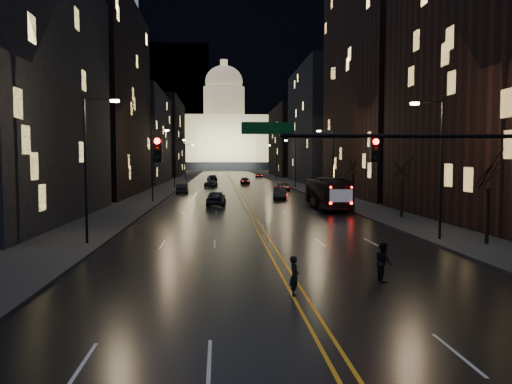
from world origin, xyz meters
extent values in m
plane|color=black|center=(0.00, 0.00, 0.00)|extent=(900.00, 900.00, 0.00)
cube|color=black|center=(0.00, 130.00, 0.01)|extent=(20.00, 320.00, 0.02)
cube|color=black|center=(-14.00, 130.00, 0.08)|extent=(8.00, 320.00, 0.16)
cube|color=black|center=(14.00, 130.00, 0.08)|extent=(8.00, 320.00, 0.16)
cube|color=orange|center=(0.00, 130.00, 0.03)|extent=(0.62, 320.00, 0.01)
cube|color=black|center=(-21.00, 54.00, 14.00)|extent=(12.00, 30.00, 28.00)
cube|color=black|center=(-21.00, 92.00, 10.00)|extent=(12.00, 34.00, 20.00)
cube|color=black|center=(-21.00, 140.00, 12.00)|extent=(12.00, 40.00, 24.00)
cube|color=black|center=(21.00, 20.00, 12.00)|extent=(12.00, 26.00, 24.00)
cube|color=black|center=(21.00, 50.00, 19.00)|extent=(12.00, 30.00, 38.00)
cube|color=black|center=(21.00, 92.00, 13.00)|extent=(12.00, 34.00, 26.00)
cube|color=black|center=(21.00, 140.00, 11.00)|extent=(12.00, 40.00, 22.00)
cube|color=black|center=(40.00, 380.00, 65.00)|extent=(520.00, 60.00, 130.00)
cube|color=black|center=(0.00, 250.00, 2.00)|extent=(90.00, 50.00, 4.00)
cube|color=#FFE893|center=(0.00, 250.00, 16.00)|extent=(80.00, 36.00, 24.00)
cylinder|color=beige|center=(0.00, 250.00, 36.00)|extent=(22.00, 22.00, 16.00)
ellipsoid|color=beige|center=(0.00, 250.00, 47.00)|extent=(20.00, 20.00, 17.00)
cylinder|color=#FFE893|center=(0.00, 250.00, 55.50)|extent=(4.00, 4.00, 6.00)
cylinder|color=black|center=(5.50, 0.00, 6.20)|extent=(12.00, 0.18, 0.18)
cube|color=black|center=(-5.50, 0.00, 5.60)|extent=(0.35, 0.30, 1.00)
cube|color=black|center=(3.50, 0.00, 5.60)|extent=(0.35, 0.30, 1.00)
sphere|color=#FF0705|center=(-5.50, -0.18, 5.95)|extent=(0.24, 0.24, 0.24)
sphere|color=#FF0705|center=(3.50, -0.18, 5.95)|extent=(0.24, 0.24, 0.24)
cube|color=#053F14|center=(-1.00, 0.00, 6.50)|extent=(2.20, 0.06, 0.50)
cylinder|color=black|center=(11.00, 10.00, 4.50)|extent=(0.16, 0.16, 9.00)
cylinder|color=black|center=(10.10, 10.00, 8.80)|extent=(1.80, 0.10, 0.10)
cube|color=#F2C491|center=(9.20, 10.00, 8.70)|extent=(0.50, 0.25, 0.15)
cylinder|color=black|center=(-11.00, 10.00, 4.50)|extent=(0.16, 0.16, 9.00)
cylinder|color=black|center=(-10.10, 10.00, 8.80)|extent=(1.80, 0.10, 0.10)
cube|color=#F2C491|center=(-9.20, 10.00, 8.70)|extent=(0.50, 0.25, 0.15)
cylinder|color=black|center=(11.00, 40.00, 4.50)|extent=(0.16, 0.16, 9.00)
cylinder|color=black|center=(10.10, 40.00, 8.80)|extent=(1.80, 0.10, 0.10)
cube|color=#F2C491|center=(9.20, 40.00, 8.70)|extent=(0.50, 0.25, 0.15)
cylinder|color=black|center=(-11.00, 40.00, 4.50)|extent=(0.16, 0.16, 9.00)
cylinder|color=black|center=(-10.10, 40.00, 8.80)|extent=(1.80, 0.10, 0.10)
cube|color=#F2C491|center=(-9.20, 40.00, 8.70)|extent=(0.50, 0.25, 0.15)
cylinder|color=black|center=(11.00, 70.00, 4.50)|extent=(0.16, 0.16, 9.00)
cylinder|color=black|center=(10.10, 70.00, 8.80)|extent=(1.80, 0.10, 0.10)
cube|color=#F2C491|center=(9.20, 70.00, 8.70)|extent=(0.50, 0.25, 0.15)
cylinder|color=black|center=(-11.00, 70.00, 4.50)|extent=(0.16, 0.16, 9.00)
cylinder|color=black|center=(-10.10, 70.00, 8.80)|extent=(1.80, 0.10, 0.10)
cube|color=#F2C491|center=(-9.20, 70.00, 8.70)|extent=(0.50, 0.25, 0.15)
cylinder|color=black|center=(11.00, 100.00, 4.50)|extent=(0.16, 0.16, 9.00)
cylinder|color=black|center=(10.10, 100.00, 8.80)|extent=(1.80, 0.10, 0.10)
cube|color=#F2C491|center=(9.20, 100.00, 8.70)|extent=(0.50, 0.25, 0.15)
cylinder|color=black|center=(-11.00, 100.00, 4.50)|extent=(0.16, 0.16, 9.00)
cylinder|color=black|center=(-10.10, 100.00, 8.80)|extent=(1.80, 0.10, 0.10)
cube|color=#F2C491|center=(-9.20, 100.00, 8.70)|extent=(0.50, 0.25, 0.15)
cylinder|color=black|center=(13.00, 8.00, 1.75)|extent=(0.24, 0.24, 3.50)
cylinder|color=black|center=(13.00, 22.00, 1.75)|extent=(0.24, 0.24, 3.50)
cylinder|color=black|center=(13.00, 38.00, 1.75)|extent=(0.24, 0.24, 3.50)
imported|color=black|center=(8.50, 31.66, 1.65)|extent=(2.92, 11.87, 3.30)
imported|color=black|center=(-3.34, 35.75, 0.86)|extent=(2.41, 5.19, 1.72)
imported|color=black|center=(-8.50, 55.00, 0.78)|extent=(1.73, 4.75, 1.55)
imported|color=black|center=(-4.50, 74.17, 0.64)|extent=(2.73, 4.86, 1.28)
imported|color=black|center=(-4.59, 98.05, 0.80)|extent=(2.71, 5.71, 1.61)
imported|color=black|center=(4.94, 43.85, 0.79)|extent=(2.29, 4.96, 1.58)
imported|color=black|center=(7.53, 61.07, 0.80)|extent=(1.94, 4.74, 1.61)
imported|color=black|center=(2.50, 84.24, 0.71)|extent=(2.06, 4.91, 1.42)
imported|color=black|center=(8.50, 121.98, 0.61)|extent=(2.41, 4.57, 1.23)
imported|color=black|center=(-0.18, -2.00, 0.77)|extent=(0.45, 0.61, 1.54)
imported|color=black|center=(3.95, -0.05, 0.85)|extent=(0.47, 0.83, 1.70)
camera|label=1|loc=(-3.03, -20.55, 5.20)|focal=35.00mm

